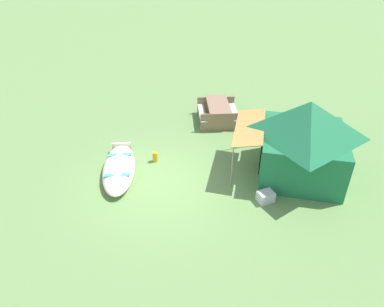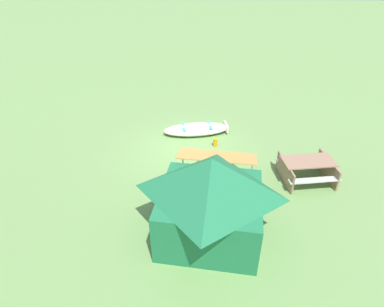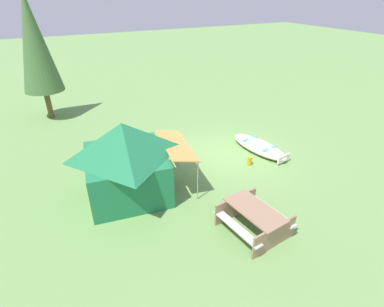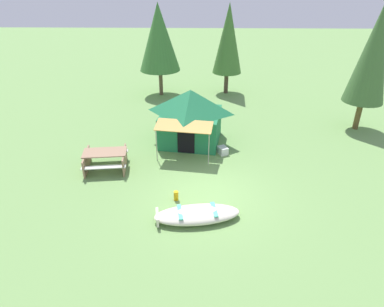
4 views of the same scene
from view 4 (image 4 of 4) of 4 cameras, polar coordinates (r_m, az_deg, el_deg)
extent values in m
plane|color=#6D9751|center=(12.54, 2.84, -6.83)|extent=(80.00, 80.00, 0.00)
ellipsoid|color=silver|center=(11.28, 0.87, -10.18)|extent=(2.93, 1.42, 0.39)
ellipsoid|color=#504C45|center=(11.26, 0.87, -10.05)|extent=(2.69, 1.27, 0.14)
cube|color=#48BBA2|center=(11.26, 3.74, -9.31)|extent=(0.25, 0.79, 0.04)
cube|color=#48BBA2|center=(11.13, -2.04, -9.77)|extent=(0.25, 0.79, 0.04)
cube|color=silver|center=(11.19, -5.81, -10.57)|extent=(0.18, 0.66, 0.30)
cube|color=#207546|center=(15.97, -0.21, 4.45)|extent=(2.96, 2.81, 1.48)
pyramid|color=#207546|center=(15.50, -0.22, 8.75)|extent=(3.20, 3.04, 1.06)
cube|color=black|center=(14.92, -1.02, 2.13)|extent=(0.76, 0.14, 1.18)
cube|color=tan|center=(14.14, -1.38, 4.64)|extent=(2.48, 1.22, 0.21)
cylinder|color=gray|center=(14.01, 2.83, 0.62)|extent=(0.04, 0.04, 1.40)
cylinder|color=gray|center=(14.40, -5.96, 1.30)|extent=(0.04, 0.04, 1.40)
cube|color=#977458|center=(14.16, -14.42, 0.20)|extent=(1.81, 1.05, 0.04)
cube|color=beige|center=(13.75, -14.59, -2.23)|extent=(1.74, 0.47, 0.04)
cube|color=beige|center=(14.87, -13.97, 0.30)|extent=(1.74, 0.47, 0.04)
cube|color=#977458|center=(14.48, -17.22, -1.28)|extent=(0.25, 1.54, 0.73)
cube|color=#977458|center=(14.23, -11.21, -1.01)|extent=(0.25, 1.54, 0.73)
cube|color=silver|center=(15.17, 5.16, 0.52)|extent=(0.52, 0.57, 0.32)
cylinder|color=gold|center=(12.16, -2.69, -7.07)|extent=(0.17, 0.17, 0.35)
cylinder|color=brown|center=(19.28, 26.04, 5.80)|extent=(0.27, 0.27, 1.48)
cone|color=#416836|center=(18.47, 28.10, 14.58)|extent=(1.92, 1.92, 4.67)
cylinder|color=#49392C|center=(22.93, 5.73, 11.72)|extent=(0.27, 0.27, 1.37)
cone|color=#406F30|center=(22.30, 6.09, 18.59)|extent=(1.85, 1.85, 4.21)
cylinder|color=brown|center=(22.50, -5.23, 11.76)|extent=(0.24, 0.24, 1.63)
cone|color=#3B7434|center=(21.87, -5.56, 18.81)|extent=(2.53, 2.53, 3.98)
camera|label=1|loc=(14.89, 42.91, 20.63)|focal=33.75mm
camera|label=2|loc=(21.16, 1.50, 27.63)|focal=30.71mm
camera|label=3|loc=(18.78, -28.97, 21.87)|focal=28.37mm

